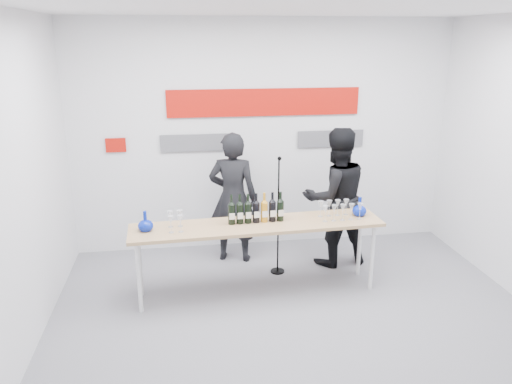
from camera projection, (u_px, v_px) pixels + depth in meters
ground at (296, 317)px, 5.12m from camera, size 5.00×5.00×0.00m
back_wall at (264, 136)px, 6.56m from camera, size 5.00×0.04×3.00m
signage at (260, 114)px, 6.43m from camera, size 3.38×0.02×0.79m
tasting_table at (257, 229)px, 5.41m from camera, size 2.76×0.67×0.82m
wine_bottles at (256, 208)px, 5.39m from camera, size 0.62×0.10×0.33m
decanter_left at (145, 221)px, 5.17m from camera, size 0.16×0.16×0.21m
decanter_right at (360, 206)px, 5.61m from camera, size 0.16×0.16×0.21m
glasses_left at (176, 221)px, 5.20m from camera, size 0.17×0.23×0.18m
glasses_right at (338, 210)px, 5.53m from camera, size 0.47×0.24×0.18m
presenter_left at (233, 198)px, 6.23m from camera, size 0.69×0.54×1.66m
presenter_right at (335, 197)px, 6.13m from camera, size 0.92×0.76×1.73m
mic_stand at (278, 238)px, 5.98m from camera, size 0.17×0.17×1.46m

